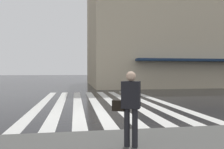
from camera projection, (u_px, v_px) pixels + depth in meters
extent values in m
plane|color=black|center=(95.00, 115.00, 9.36)|extent=(220.00, 220.00, 0.00)
cube|color=silver|center=(159.00, 101.00, 14.01)|extent=(13.00, 0.50, 0.01)
cube|color=silver|center=(143.00, 101.00, 13.85)|extent=(13.00, 0.50, 0.01)
cube|color=silver|center=(127.00, 101.00, 13.69)|extent=(13.00, 0.50, 0.01)
cube|color=silver|center=(111.00, 102.00, 13.53)|extent=(13.00, 0.50, 0.01)
cube|color=silver|center=(95.00, 102.00, 13.36)|extent=(13.00, 0.50, 0.01)
cube|color=silver|center=(78.00, 102.00, 13.20)|extent=(13.00, 0.50, 0.01)
cube|color=silver|center=(60.00, 103.00, 13.04)|extent=(13.00, 0.50, 0.01)
cube|color=silver|center=(43.00, 103.00, 12.88)|extent=(13.00, 0.50, 0.01)
cube|color=beige|center=(182.00, 32.00, 31.98)|extent=(16.33, 26.16, 14.90)
cube|color=#192D4C|center=(222.00, 60.00, 23.39)|extent=(1.20, 18.31, 0.24)
cube|color=black|center=(131.00, 95.00, 4.98)|extent=(0.39, 0.46, 0.60)
sphere|color=beige|center=(131.00, 76.00, 4.97)|extent=(0.22, 0.22, 0.22)
cylinder|color=#232328|center=(135.00, 128.00, 4.97)|extent=(0.13, 0.13, 0.86)
cylinder|color=#232328|center=(127.00, 127.00, 5.01)|extent=(0.13, 0.13, 0.86)
cube|color=black|center=(119.00, 105.00, 5.06)|extent=(0.26, 0.32, 0.24)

